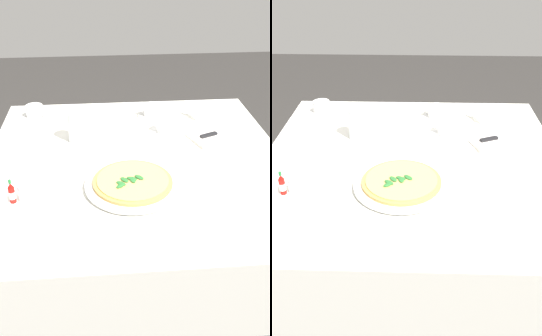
{
  "view_description": "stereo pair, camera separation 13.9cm",
  "coord_description": "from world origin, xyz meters",
  "views": [
    {
      "loc": [
        -0.12,
        -1.27,
        1.49
      ],
      "look_at": [
        -0.02,
        -0.09,
        0.76
      ],
      "focal_mm": 42.51,
      "sensor_mm": 36.0,
      "label": 1
    },
    {
      "loc": [
        0.02,
        -1.27,
        1.49
      ],
      "look_at": [
        -0.02,
        -0.09,
        0.76
      ],
      "focal_mm": 42.51,
      "sensor_mm": 36.0,
      "label": 2
    }
  ],
  "objects": [
    {
      "name": "ground_plane",
      "position": [
        0.0,
        0.0,
        0.0
      ],
      "size": [
        8.0,
        8.0,
        0.0
      ],
      "primitive_type": "plane",
      "color": "#33302D"
    },
    {
      "name": "dining_table",
      "position": [
        0.0,
        0.0,
        0.61
      ],
      "size": [
        1.12,
        1.12,
        0.74
      ],
      "color": "white",
      "rests_on": "ground_plane"
    },
    {
      "name": "pizza_plate",
      "position": [
        -0.03,
        -0.18,
        0.75
      ],
      "size": [
        0.32,
        0.32,
        0.02
      ],
      "color": "white",
      "rests_on": "dining_table"
    },
    {
      "name": "pizza",
      "position": [
        -0.03,
        -0.18,
        0.77
      ],
      "size": [
        0.26,
        0.26,
        0.02
      ],
      "color": "tan",
      "rests_on": "pizza_plate"
    },
    {
      "name": "coffee_cup_near_left",
      "position": [
        0.1,
        0.38,
        0.77
      ],
      "size": [
        0.13,
        0.13,
        0.06
      ],
      "color": "white",
      "rests_on": "dining_table"
    },
    {
      "name": "coffee_cup_left_edge",
      "position": [
        0.14,
        0.22,
        0.77
      ],
      "size": [
        0.13,
        0.13,
        0.06
      ],
      "color": "white",
      "rests_on": "dining_table"
    },
    {
      "name": "coffee_cup_back_corner",
      "position": [
        -0.42,
        0.42,
        0.77
      ],
      "size": [
        0.13,
        0.13,
        0.06
      ],
      "color": "white",
      "rests_on": "dining_table"
    },
    {
      "name": "water_glass_center_back",
      "position": [
        -0.23,
        0.17,
        0.8
      ],
      "size": [
        0.07,
        0.07,
        0.13
      ],
      "color": "white",
      "rests_on": "dining_table"
    },
    {
      "name": "napkin_folded",
      "position": [
        0.35,
        0.15,
        0.75
      ],
      "size": [
        0.25,
        0.2,
        0.02
      ],
      "rotation": [
        0.0,
        0.0,
        0.34
      ],
      "color": "white",
      "rests_on": "dining_table"
    },
    {
      "name": "dinner_knife",
      "position": [
        0.35,
        0.15,
        0.77
      ],
      "size": [
        0.19,
        0.09,
        0.01
      ],
      "rotation": [
        0.0,
        0.0,
        0.4
      ],
      "color": "silver",
      "rests_on": "napkin_folded"
    },
    {
      "name": "hot_sauce_bottle",
      "position": [
        -0.41,
        -0.23,
        0.78
      ],
      "size": [
        0.02,
        0.02,
        0.08
      ],
      "color": "#B7140F",
      "rests_on": "dining_table"
    },
    {
      "name": "salt_shaker",
      "position": [
        -0.38,
        -0.22,
        0.77
      ],
      "size": [
        0.03,
        0.03,
        0.06
      ],
      "color": "white",
      "rests_on": "dining_table"
    },
    {
      "name": "pepper_shaker",
      "position": [
        -0.44,
        -0.24,
        0.77
      ],
      "size": [
        0.03,
        0.03,
        0.06
      ],
      "color": "white",
      "rests_on": "dining_table"
    },
    {
      "name": "menu_card",
      "position": [
        0.28,
        0.35,
        0.77
      ],
      "size": [
        0.04,
        0.08,
        0.06
      ],
      "rotation": [
        0.0,
        0.0,
        1.97
      ],
      "color": "white",
      "rests_on": "dining_table"
    }
  ]
}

